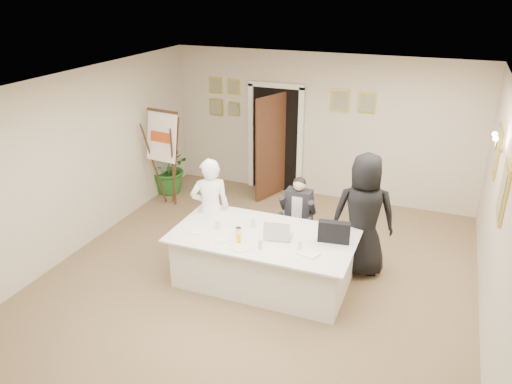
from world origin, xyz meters
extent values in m
plane|color=brown|center=(0.00, 0.00, 0.00)|extent=(7.00, 7.00, 0.00)
cube|color=white|center=(0.00, 0.00, 2.80)|extent=(6.00, 7.00, 0.02)
cube|color=beige|center=(0.00, 3.50, 1.40)|extent=(6.00, 0.10, 2.80)
cube|color=beige|center=(0.00, -3.50, 1.40)|extent=(6.00, 0.10, 2.80)
cube|color=beige|center=(-3.00, 0.00, 1.40)|extent=(0.10, 7.00, 2.80)
cube|color=beige|center=(3.00, 0.00, 1.40)|extent=(0.10, 7.00, 2.80)
cube|color=black|center=(-0.90, 3.47, 1.05)|extent=(0.92, 0.06, 2.10)
cube|color=white|center=(-1.42, 3.44, 1.05)|extent=(0.10, 0.06, 2.20)
cube|color=white|center=(-0.38, 3.44, 1.05)|extent=(0.10, 0.06, 2.20)
cube|color=#3A2112|center=(-0.85, 3.05, 1.03)|extent=(0.33, 0.81, 2.02)
cube|color=silver|center=(0.11, 0.10, 0.38)|extent=(2.34, 1.17, 0.75)
cube|color=silver|center=(0.11, 0.10, 0.76)|extent=(2.52, 1.35, 0.03)
cube|color=white|center=(-2.53, 1.87, 1.38)|extent=(0.65, 0.27, 0.89)
imported|color=white|center=(-0.90, 0.50, 0.81)|extent=(0.71, 0.64, 1.63)
imported|color=black|center=(1.33, 0.90, 0.92)|extent=(1.01, 0.78, 1.84)
imported|color=#236321|center=(-2.80, 2.50, 0.53)|extent=(1.03, 0.91, 1.07)
cube|color=black|center=(1.06, 0.25, 0.92)|extent=(0.44, 0.17, 0.30)
cube|color=white|center=(0.83, -0.19, 0.79)|extent=(0.31, 0.26, 0.03)
cylinder|color=white|center=(-0.81, -0.16, 0.78)|extent=(0.25, 0.25, 0.01)
cylinder|color=white|center=(-0.34, -0.24, 0.78)|extent=(0.24, 0.24, 0.01)
cylinder|color=white|center=(-0.02, -0.37, 0.78)|extent=(0.29, 0.29, 0.01)
cylinder|color=silver|center=(-0.56, 0.03, 0.84)|extent=(0.07, 0.07, 0.14)
cylinder|color=silver|center=(0.21, -0.29, 0.84)|extent=(0.07, 0.07, 0.14)
cylinder|color=silver|center=(0.70, -0.13, 0.84)|extent=(0.07, 0.07, 0.14)
cylinder|color=silver|center=(-0.11, 0.26, 0.84)|extent=(0.07, 0.07, 0.14)
cylinder|color=yellow|center=(-0.12, -0.23, 0.84)|extent=(0.08, 0.08, 0.13)
cylinder|color=silver|center=(-0.21, -0.03, 0.83)|extent=(0.09, 0.09, 0.11)
camera|label=1|loc=(2.24, -5.62, 4.04)|focal=35.00mm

